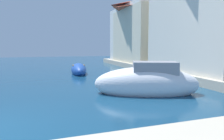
{
  "coord_description": "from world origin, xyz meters",
  "views": [
    {
      "loc": [
        1.86,
        -5.82,
        2.21
      ],
      "look_at": [
        6.99,
        9.34,
        0.38
      ],
      "focal_mm": 33.3,
      "sensor_mm": 36.0,
      "label": 1
    }
  ],
  "objects_px": {
    "moored_boat_5": "(147,83)",
    "moored_boat_0": "(79,70)",
    "quayside_tree": "(188,30)",
    "waterfront_building_far": "(144,30)",
    "waterfront_building_main": "(211,6)",
    "waterfront_building_annex": "(147,31)"
  },
  "relations": [
    {
      "from": "waterfront_building_far",
      "to": "quayside_tree",
      "type": "xyz_separation_m",
      "value": [
        0.98,
        -6.41,
        -0.46
      ]
    },
    {
      "from": "moored_boat_5",
      "to": "quayside_tree",
      "type": "height_order",
      "value": "quayside_tree"
    },
    {
      "from": "moored_boat_5",
      "to": "quayside_tree",
      "type": "bearing_deg",
      "value": -116.31
    },
    {
      "from": "moored_boat_0",
      "to": "waterfront_building_annex",
      "type": "distance_m",
      "value": 9.86
    },
    {
      "from": "moored_boat_5",
      "to": "waterfront_building_annex",
      "type": "relative_size",
      "value": 0.65
    },
    {
      "from": "moored_boat_5",
      "to": "waterfront_building_annex",
      "type": "distance_m",
      "value": 14.23
    },
    {
      "from": "moored_boat_0",
      "to": "waterfront_building_main",
      "type": "distance_m",
      "value": 10.86
    },
    {
      "from": "waterfront_building_main",
      "to": "waterfront_building_annex",
      "type": "bearing_deg",
      "value": 90.0
    },
    {
      "from": "moored_boat_5",
      "to": "waterfront_building_far",
      "type": "distance_m",
      "value": 15.02
    },
    {
      "from": "waterfront_building_annex",
      "to": "moored_boat_5",
      "type": "bearing_deg",
      "value": -118.17
    },
    {
      "from": "waterfront_building_annex",
      "to": "waterfront_building_far",
      "type": "distance_m",
      "value": 0.88
    },
    {
      "from": "quayside_tree",
      "to": "waterfront_building_main",
      "type": "bearing_deg",
      "value": -105.61
    },
    {
      "from": "moored_boat_5",
      "to": "quayside_tree",
      "type": "relative_size",
      "value": 1.09
    },
    {
      "from": "quayside_tree",
      "to": "waterfront_building_annex",
      "type": "bearing_deg",
      "value": 100.06
    },
    {
      "from": "moored_boat_0",
      "to": "waterfront_building_main",
      "type": "relative_size",
      "value": 0.44
    },
    {
      "from": "moored_boat_5",
      "to": "waterfront_building_far",
      "type": "bearing_deg",
      "value": -94.36
    },
    {
      "from": "waterfront_building_far",
      "to": "moored_boat_5",
      "type": "bearing_deg",
      "value": -116.58
    },
    {
      "from": "waterfront_building_annex",
      "to": "quayside_tree",
      "type": "xyz_separation_m",
      "value": [
        0.98,
        -5.55,
        -0.25
      ]
    },
    {
      "from": "moored_boat_5",
      "to": "quayside_tree",
      "type": "xyz_separation_m",
      "value": [
        7.51,
        6.64,
        3.12
      ]
    },
    {
      "from": "moored_boat_0",
      "to": "waterfront_building_main",
      "type": "xyz_separation_m",
      "value": [
        8.32,
        -5.19,
        4.67
      ]
    },
    {
      "from": "moored_boat_0",
      "to": "waterfront_building_far",
      "type": "distance_m",
      "value": 10.3
    },
    {
      "from": "moored_boat_5",
      "to": "moored_boat_0",
      "type": "bearing_deg",
      "value": -55.59
    }
  ]
}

